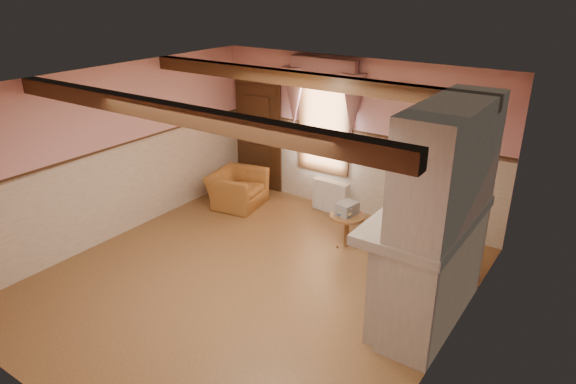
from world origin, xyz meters
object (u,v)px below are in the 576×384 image
Objects in this scene: oil_lamp at (440,193)px; mantel_clock at (450,185)px; radiator at (331,196)px; bowl at (431,207)px; armchair at (237,189)px; side_table at (347,231)px.

mantel_clock is at bearing 90.00° from oil_lamp.
oil_lamp is (2.50, -1.70, 1.26)m from radiator.
bowl is 1.13× the size of oil_lamp.
armchair is at bearing 163.47° from bowl.
armchair is 4.20× the size of mantel_clock.
side_table is 1.97× the size of oil_lamp.
side_table is at bearing -46.24° from radiator.
side_table is 2.22m from bowl.
mantel_clock reaches higher than radiator.
oil_lamp is (0.00, -0.40, 0.04)m from mantel_clock.
side_table is 2.06m from mantel_clock.
bowl is at bearing -116.79° from armchair.
oil_lamp is (4.11, -0.94, 1.23)m from armchair.
armchair reaches higher than radiator.
radiator is 3.27m from oil_lamp.
armchair is at bearing 173.85° from side_table.
oil_lamp is (1.62, -0.68, 1.29)m from side_table.
bowl is (1.62, -0.95, 1.18)m from side_table.
oil_lamp is at bearing 90.00° from bowl.
radiator reaches higher than side_table.
bowl is (4.11, -1.22, 1.13)m from armchair.
mantel_clock reaches higher than armchair.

